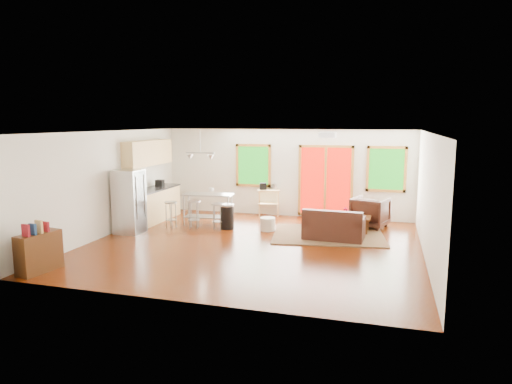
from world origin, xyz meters
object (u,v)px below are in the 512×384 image
(coffee_table, at_px, (350,218))
(refrigerator, at_px, (129,202))
(rug, at_px, (328,235))
(ottoman, at_px, (313,218))
(island, at_px, (208,204))
(kitchen_cart, at_px, (268,193))
(loveseat, at_px, (334,227))
(armchair, at_px, (370,211))

(coffee_table, relative_size, refrigerator, 0.66)
(rug, bearing_deg, ottoman, 119.25)
(coffee_table, height_order, island, island)
(coffee_table, bearing_deg, ottoman, 156.42)
(ottoman, bearing_deg, coffee_table, -23.58)
(coffee_table, distance_m, kitchen_cart, 2.94)
(loveseat, bearing_deg, armchair, 66.36)
(loveseat, xyz_separation_m, kitchen_cart, (-2.24, 2.31, 0.38))
(loveseat, bearing_deg, refrigerator, -168.36)
(island, relative_size, kitchen_cart, 1.42)
(island, bearing_deg, coffee_table, 3.84)
(kitchen_cart, bearing_deg, ottoman, -32.44)
(rug, relative_size, ottoman, 4.53)
(ottoman, distance_m, refrigerator, 4.89)
(rug, distance_m, refrigerator, 5.10)
(rug, relative_size, refrigerator, 1.67)
(refrigerator, relative_size, kitchen_cart, 1.62)
(rug, xyz_separation_m, coffee_table, (0.48, 0.52, 0.35))
(island, distance_m, kitchen_cart, 2.10)
(loveseat, bearing_deg, kitchen_cart, 137.22)
(ottoman, bearing_deg, loveseat, -61.99)
(coffee_table, distance_m, ottoman, 1.12)
(loveseat, bearing_deg, island, 172.82)
(rug, xyz_separation_m, ottoman, (-0.54, 0.97, 0.19))
(rug, bearing_deg, island, 175.42)
(armchair, relative_size, kitchen_cart, 0.90)
(armchair, height_order, kitchen_cart, kitchen_cart)
(rug, bearing_deg, armchair, 51.60)
(rug, height_order, refrigerator, refrigerator)
(rug, distance_m, armchair, 1.60)
(armchair, bearing_deg, coffee_table, 72.50)
(armchair, distance_m, ottoman, 1.54)
(loveseat, bearing_deg, coffee_table, 73.94)
(armchair, bearing_deg, loveseat, 81.03)
(armchair, relative_size, island, 0.63)
(armchair, xyz_separation_m, island, (-4.31, -0.94, 0.15))
(coffee_table, relative_size, ottoman, 1.78)
(rug, height_order, ottoman, ottoman)
(loveseat, distance_m, kitchen_cart, 3.24)
(armchair, height_order, refrigerator, refrigerator)
(loveseat, relative_size, armchair, 1.62)
(rug, distance_m, kitchen_cart, 2.92)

